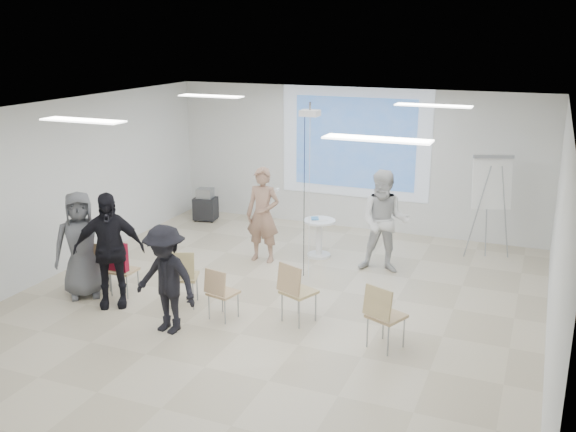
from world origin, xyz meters
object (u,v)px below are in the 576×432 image
at_px(player_right, 385,216).
at_px(audience_mid, 165,272).
at_px(player_left, 263,209).
at_px(chair_far_left, 102,261).
at_px(laptop, 184,274).
at_px(chair_left_inner, 182,274).
at_px(chair_right_inner, 295,288).
at_px(av_cart, 206,206).
at_px(chair_right_far, 383,312).
at_px(audience_left, 108,242).
at_px(chair_left_mid, 121,268).
at_px(flipchart_easel, 492,183).
at_px(audience_outer, 81,239).
at_px(pedestal_table, 319,236).
at_px(chair_center, 220,290).

height_order(player_right, audience_mid, player_right).
height_order(player_left, chair_far_left, player_left).
relative_size(chair_far_left, laptop, 2.40).
bearing_deg(chair_left_inner, player_right, 27.00).
relative_size(chair_right_inner, av_cart, 1.26).
bearing_deg(chair_right_far, av_cart, 162.70).
relative_size(player_left, laptop, 5.85).
height_order(chair_left_inner, audience_left, audience_left).
bearing_deg(chair_right_far, chair_left_inner, -159.85).
relative_size(chair_left_mid, flipchart_easel, 0.41).
distance_m(chair_right_inner, flipchart_easel, 4.67).
relative_size(chair_left_inner, audience_outer, 0.48).
distance_m(pedestal_table, chair_left_inner, 3.19).
xyz_separation_m(chair_left_mid, audience_left, (0.08, -0.36, 0.56)).
distance_m(chair_left_inner, audience_mid, 0.89).
bearing_deg(chair_left_mid, chair_center, -6.38).
xyz_separation_m(laptop, flipchart_easel, (4.12, 4.01, 0.94)).
relative_size(laptop, flipchart_easel, 0.17).
xyz_separation_m(chair_right_far, laptop, (-3.21, 0.28, -0.05)).
xyz_separation_m(chair_right_far, audience_mid, (-2.95, -0.61, 0.35)).
distance_m(chair_left_mid, laptop, 1.11).
bearing_deg(audience_left, chair_center, -24.94).
height_order(chair_right_inner, chair_right_far, chair_right_inner).
bearing_deg(av_cart, chair_far_left, -93.47).
bearing_deg(player_right, chair_left_inner, -139.89).
distance_m(chair_left_mid, audience_outer, 0.78).
height_order(audience_mid, audience_outer, audience_outer).
distance_m(laptop, flipchart_easel, 5.82).
height_order(player_left, laptop, player_left).
distance_m(laptop, audience_mid, 1.00).
bearing_deg(chair_center, pedestal_table, 94.61).
relative_size(chair_left_inner, chair_right_inner, 1.00).
xyz_separation_m(chair_center, laptop, (-0.78, 0.29, 0.02)).
bearing_deg(laptop, av_cart, -85.07).
bearing_deg(laptop, chair_center, 139.55).
distance_m(chair_right_far, audience_left, 4.27).
distance_m(chair_far_left, chair_right_far, 4.78).
relative_size(chair_center, chair_right_inner, 0.87).
relative_size(player_right, chair_right_inner, 2.19).
relative_size(chair_right_far, laptop, 2.70).
relative_size(laptop, audience_left, 0.16).
bearing_deg(audience_left, flipchart_easel, 10.91).
height_order(chair_left_inner, audience_mid, audience_mid).
bearing_deg(chair_right_inner, chair_far_left, -157.28).
distance_m(pedestal_table, player_right, 1.46).
bearing_deg(chair_right_far, pedestal_table, 146.00).
relative_size(audience_left, av_cart, 2.83).
bearing_deg(audience_mid, chair_right_far, 20.25).
bearing_deg(chair_center, chair_far_left, -175.53).
relative_size(pedestal_table, audience_outer, 0.41).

